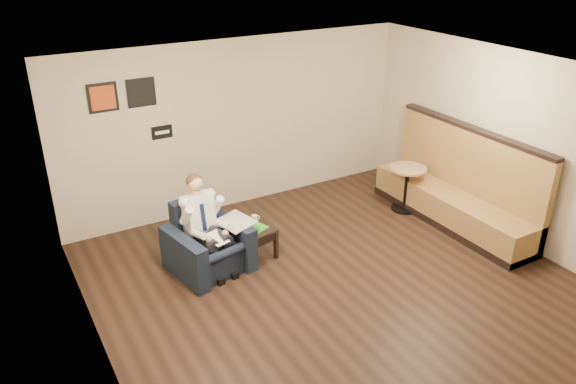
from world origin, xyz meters
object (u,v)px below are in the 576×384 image
coffee_mug (254,218)px  smartphone (245,223)px  banquette (455,179)px  armchair (208,239)px  seated_man (212,231)px  green_folder (249,230)px  cafe_table (406,189)px  side_table (251,243)px

coffee_mug → smartphone: bearing=176.7°
coffee_mug → banquette: banquette is taller
coffee_mug → banquette: size_ratio=0.03×
armchair → seated_man: bearing=-90.0°
green_folder → cafe_table: (2.97, 0.12, -0.10)m
side_table → cafe_table: bearing=1.7°
green_folder → armchair: bearing=173.7°
coffee_mug → cafe_table: cafe_table is taller
seated_man → side_table: bearing=-3.0°
armchair → side_table: size_ratio=1.69×
coffee_mug → smartphone: (-0.14, 0.01, -0.04)m
banquette → side_table: bearing=169.1°
smartphone → green_folder: bearing=-104.0°
cafe_table → armchair: bearing=-179.2°
armchair → green_folder: armchair is taller
cafe_table → smartphone: bearing=178.3°
seated_man → green_folder: 0.60m
armchair → smartphone: armchair is taller
green_folder → cafe_table: 2.98m
cafe_table → coffee_mug: bearing=178.4°
side_table → smartphone: bearing=86.4°
seated_man → side_table: seated_man is taller
coffee_mug → side_table: bearing=-132.5°
green_folder → smartphone: size_ratio=3.21×
coffee_mug → armchair: bearing=-170.6°
side_table → coffee_mug: 0.36m
seated_man → green_folder: size_ratio=2.74×
smartphone → coffee_mug: bearing=-7.1°
armchair → banquette: (3.90, -0.67, 0.29)m
seated_man → banquette: bearing=-18.9°
seated_man → banquette: size_ratio=0.43×
side_table → banquette: size_ratio=0.19×
seated_man → side_table: size_ratio=2.24×
coffee_mug → cafe_table: 2.80m
green_folder → coffee_mug: bearing=47.5°
side_table → banquette: (3.28, -0.63, 0.53)m
banquette → coffee_mug: bearing=165.7°
banquette → cafe_table: banquette is taller
green_folder → banquette: (3.31, -0.60, 0.29)m
armchair → side_table: (0.62, -0.04, -0.24)m
banquette → cafe_table: size_ratio=3.93×
smartphone → cafe_table: bearing=-5.5°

